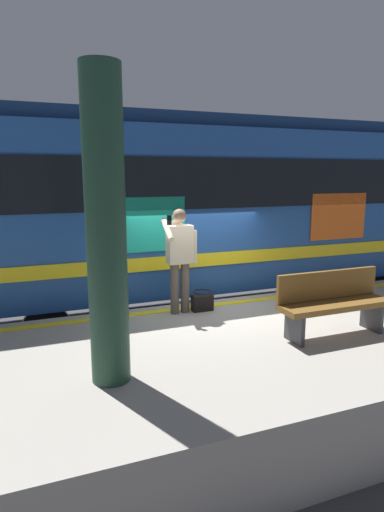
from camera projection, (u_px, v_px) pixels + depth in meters
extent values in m
plane|color=#3D3D3F|center=(200.00, 351.00, 7.82)|extent=(23.44, 23.44, 0.00)
cube|color=#9E998E|center=(252.00, 371.00, 5.98)|extent=(15.62, 3.83, 0.95)
cube|color=yellow|center=(207.00, 306.00, 7.37)|extent=(15.31, 0.16, 0.01)
cube|color=slate|center=(180.00, 327.00, 8.80)|extent=(20.31, 0.08, 0.16)
cube|color=slate|center=(160.00, 308.00, 10.11)|extent=(20.31, 0.08, 0.16)
cube|color=#1E478C|center=(218.00, 206.00, 9.41)|extent=(11.60, 3.02, 3.09)
cube|color=navy|center=(219.00, 128.00, 9.10)|extent=(11.36, 2.78, 0.24)
cube|color=black|center=(253.00, 183.00, 7.91)|extent=(11.02, 0.03, 0.90)
cube|color=yellow|center=(251.00, 256.00, 8.18)|extent=(11.02, 0.03, 0.24)
cube|color=#D85919|center=(339.00, 216.00, 8.76)|extent=(1.35, 0.02, 0.94)
cube|color=#19A58C|center=(148.00, 225.00, 7.32)|extent=(1.35, 0.02, 0.94)
cylinder|color=black|center=(47.00, 329.00, 7.33)|extent=(0.84, 0.12, 0.84)
cylinder|color=black|center=(41.00, 293.00, 9.54)|extent=(0.84, 0.12, 0.84)
cylinder|color=black|center=(384.00, 287.00, 10.01)|extent=(0.84, 0.12, 0.84)
cylinder|color=black|center=(319.00, 267.00, 12.23)|extent=(0.84, 0.12, 0.84)
cylinder|color=brown|center=(185.00, 287.00, 6.97)|extent=(0.14, 0.14, 0.83)
cylinder|color=brown|center=(175.00, 289.00, 6.91)|extent=(0.14, 0.14, 0.83)
cube|color=beige|center=(180.00, 244.00, 6.80)|extent=(0.40, 0.24, 0.61)
sphere|color=beige|center=(176.00, 225.00, 6.89)|extent=(0.20, 0.20, 0.20)
sphere|color=tan|center=(179.00, 216.00, 6.72)|extent=(0.22, 0.22, 0.22)
cylinder|color=beige|center=(194.00, 247.00, 6.90)|extent=(0.09, 0.09, 0.55)
cylinder|color=beige|center=(167.00, 230.00, 6.60)|extent=(0.09, 0.42, 0.33)
cube|color=black|center=(169.00, 220.00, 6.48)|extent=(0.07, 0.02, 0.15)
cube|color=black|center=(202.00, 303.00, 7.10)|extent=(0.35, 0.17, 0.26)
torus|color=black|center=(202.00, 292.00, 7.06)|extent=(0.32, 0.32, 0.02)
cylinder|color=#1E3F2D|center=(106.00, 231.00, 4.42)|extent=(0.42, 0.42, 3.32)
cube|color=brown|center=(336.00, 305.00, 5.92)|extent=(1.67, 0.44, 0.08)
cube|color=brown|center=(328.00, 284.00, 6.05)|extent=(1.67, 0.06, 0.40)
cube|color=#333338|center=(372.00, 315.00, 6.20)|extent=(0.06, 0.40, 0.45)
cube|color=#333338|center=(295.00, 327.00, 5.73)|extent=(0.06, 0.40, 0.45)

